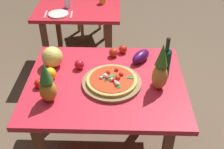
{
  "coord_description": "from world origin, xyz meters",
  "views": [
    {
      "loc": [
        0.09,
        -1.61,
        2.04
      ],
      "look_at": [
        0.05,
        0.02,
        0.81
      ],
      "focal_mm": 44.26,
      "sensor_mm": 36.0,
      "label": 1
    }
  ],
  "objects": [
    {
      "name": "tomato_by_bottle",
      "position": [
        -0.48,
        -0.08,
        0.8
      ],
      "size": [
        0.07,
        0.07,
        0.07
      ],
      "primitive_type": "sphere",
      "color": "red",
      "rests_on": "display_table"
    },
    {
      "name": "tomato_near_board",
      "position": [
        0.05,
        0.34,
        0.8
      ],
      "size": [
        0.08,
        0.08,
        0.08
      ],
      "primitive_type": "sphere",
      "color": "red",
      "rests_on": "display_table"
    },
    {
      "name": "pizza",
      "position": [
        0.05,
        -0.03,
        0.8
      ],
      "size": [
        0.37,
        0.37,
        0.06
      ],
      "color": "#E1B556",
      "rests_on": "pizza_board"
    },
    {
      "name": "tomato_at_corner",
      "position": [
        -0.21,
        0.16,
        0.8
      ],
      "size": [
        0.08,
        0.08,
        0.08
      ],
      "primitive_type": "sphere",
      "color": "red",
      "rests_on": "display_table"
    },
    {
      "name": "fork_utensil",
      "position": [
        -0.7,
        1.15,
        0.77
      ],
      "size": [
        0.03,
        0.18,
        0.01
      ],
      "primitive_type": "cube",
      "rotation": [
        0.0,
        0.0,
        0.07
      ],
      "color": "silver",
      "rests_on": "background_table"
    },
    {
      "name": "ground_plane",
      "position": [
        0.0,
        0.0,
        0.0
      ],
      "size": [
        10.0,
        10.0,
        0.0
      ],
      "primitive_type": "plane",
      "color": "brown"
    },
    {
      "name": "dinner_plate",
      "position": [
        -0.56,
        1.15,
        0.77
      ],
      "size": [
        0.22,
        0.22,
        0.02
      ],
      "primitive_type": "cylinder",
      "color": "white",
      "rests_on": "background_table"
    },
    {
      "name": "pizza_board",
      "position": [
        0.05,
        -0.03,
        0.77
      ],
      "size": [
        0.44,
        0.44,
        0.02
      ],
      "primitive_type": "cylinder",
      "color": "olive",
      "rests_on": "display_table"
    },
    {
      "name": "bell_pepper",
      "position": [
        -0.41,
        0.02,
        0.81
      ],
      "size": [
        0.09,
        0.09,
        0.1
      ],
      "primitive_type": "ellipsoid",
      "color": "yellow",
      "rests_on": "display_table"
    },
    {
      "name": "tomato_beside_pepper",
      "position": [
        0.13,
        0.4,
        0.8
      ],
      "size": [
        0.07,
        0.07,
        0.07
      ],
      "primitive_type": "sphere",
      "color": "red",
      "rests_on": "display_table"
    },
    {
      "name": "pineapple_left",
      "position": [
        0.38,
        -0.07,
        0.92
      ],
      "size": [
        0.11,
        0.11,
        0.36
      ],
      "color": "#B68D3A",
      "rests_on": "display_table"
    },
    {
      "name": "wine_bottle",
      "position": [
        0.44,
        0.07,
        0.88
      ],
      "size": [
        0.08,
        0.08,
        0.33
      ],
      "color": "black",
      "rests_on": "display_table"
    },
    {
      "name": "display_table",
      "position": [
        0.0,
        0.0,
        0.67
      ],
      "size": [
        1.18,
        0.96,
        0.76
      ],
      "color": "brown",
      "rests_on": "ground_plane"
    },
    {
      "name": "knife_utensil",
      "position": [
        -0.42,
        1.15,
        0.77
      ],
      "size": [
        0.03,
        0.18,
        0.01
      ],
      "primitive_type": "cube",
      "rotation": [
        0.0,
        0.0,
        0.06
      ],
      "color": "silver",
      "rests_on": "background_table"
    },
    {
      "name": "background_table",
      "position": [
        -0.38,
        1.4,
        0.65
      ],
      "size": [
        0.96,
        0.8,
        0.76
      ],
      "color": "brown",
      "rests_on": "ground_plane"
    },
    {
      "name": "eggplant",
      "position": [
        0.28,
        0.28,
        0.81
      ],
      "size": [
        0.19,
        0.21,
        0.09
      ],
      "primitive_type": "ellipsoid",
      "rotation": [
        0.0,
        0.0,
        0.91
      ],
      "color": "#431050",
      "rests_on": "display_table"
    },
    {
      "name": "pineapple_right",
      "position": [
        -0.37,
        -0.22,
        0.9
      ],
      "size": [
        0.12,
        0.12,
        0.31
      ],
      "color": "#B28326",
      "rests_on": "display_table"
    },
    {
      "name": "drinking_glass_water",
      "position": [
        -0.49,
        1.35,
        0.82
      ],
      "size": [
        0.07,
        0.07,
        0.11
      ],
      "primitive_type": "cylinder",
      "color": "silver",
      "rests_on": "background_table"
    },
    {
      "name": "dining_chair",
      "position": [
        -0.29,
        2.03,
        0.48
      ],
      "size": [
        0.5,
        0.5,
        0.85
      ],
      "rotation": [
        0.0,
        0.0,
        3.43
      ],
      "color": "olive",
      "rests_on": "ground_plane"
    },
    {
      "name": "melon",
      "position": [
        -0.43,
        0.19,
        0.84
      ],
      "size": [
        0.17,
        0.17,
        0.17
      ],
      "primitive_type": "sphere",
      "color": "#E2D360",
      "rests_on": "display_table"
    }
  ]
}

